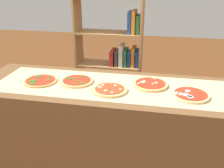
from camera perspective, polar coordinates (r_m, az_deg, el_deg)
The scene contains 8 objects.
counter at distance 2.34m, azimuth 0.00°, elevation -10.77°, with size 2.33×0.74×0.92m, color brown.
parchment_paper at distance 2.12m, azimuth 0.00°, elevation -0.47°, with size 1.97×0.57×0.00m, color tan.
pizza_spinach_0 at distance 2.29m, azimuth -15.71°, elevation 0.72°, with size 0.28×0.28×0.02m.
pizza_spinach_1 at distance 2.21m, azimuth -7.85°, elevation 0.67°, with size 0.28×0.28×0.03m.
pizza_mushroom_2 at distance 2.03m, azimuth -0.51°, elevation -1.25°, with size 0.28×0.28×0.03m.
pizza_mushroom_3 at distance 2.15m, azimuth 8.55°, elevation -0.04°, with size 0.29×0.29×0.03m.
pizza_mozzarella_4 at distance 2.03m, azimuth 17.09°, elevation -2.31°, with size 0.29×0.29×0.03m.
bookshelf at distance 3.05m, azimuth 1.12°, elevation 4.58°, with size 0.77×0.30×1.54m.
Camera 1 is at (0.37, -1.90, 1.78)m, focal length 40.95 mm.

